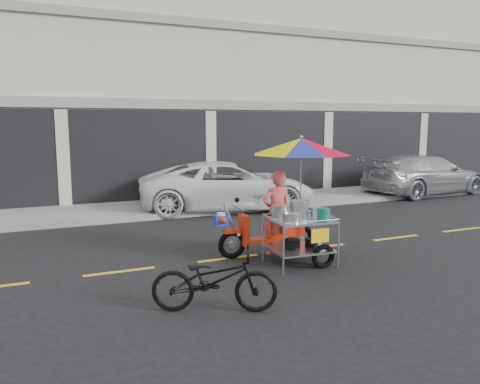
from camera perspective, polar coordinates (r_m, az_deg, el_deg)
name	(u,v)px	position (r m, az deg, el deg)	size (l,w,h in m)	color
ground	(319,247)	(9.74, 9.60, -6.67)	(90.00, 90.00, 0.00)	black
sidewalk	(222,202)	(14.54, -2.25, -1.26)	(45.00, 3.00, 0.15)	gray
shophouse_block	(240,82)	(20.19, -0.02, 13.29)	(36.00, 8.11, 10.40)	beige
centerline	(319,247)	(9.74, 9.61, -6.64)	(42.00, 0.10, 0.01)	gold
white_pickup	(227,186)	(13.66, -1.57, 0.79)	(2.34, 5.08, 1.41)	white
silver_pickup	(425,175)	(17.81, 21.63, 1.98)	(1.98, 4.86, 1.41)	#ABAFB4
near_bicycle	(214,280)	(6.35, -3.15, -10.62)	(0.59, 1.69, 0.89)	black
food_vendor_rig	(291,182)	(8.51, 6.23, 1.19)	(2.29, 1.91, 2.31)	black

